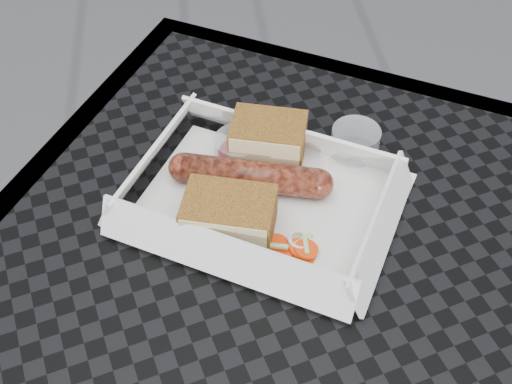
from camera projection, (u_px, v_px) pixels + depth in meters
food_tray at (260, 205)px, 0.62m from camera, size 0.22×0.15×0.00m
bratwurst at (250, 176)px, 0.62m from camera, size 0.16×0.06×0.03m
bread_near at (268, 140)px, 0.64m from camera, size 0.08×0.07×0.05m
bread_far at (229, 216)px, 0.58m from camera, size 0.09×0.07×0.04m
veg_garnish at (292, 249)px, 0.58m from camera, size 0.03×0.03×0.00m
napkin at (340, 196)px, 0.63m from camera, size 0.12×0.12×0.00m
condiment_cup_sauce at (239, 150)px, 0.65m from camera, size 0.05×0.05×0.03m
condiment_cup_empty at (355, 142)px, 0.66m from camera, size 0.05×0.05×0.03m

